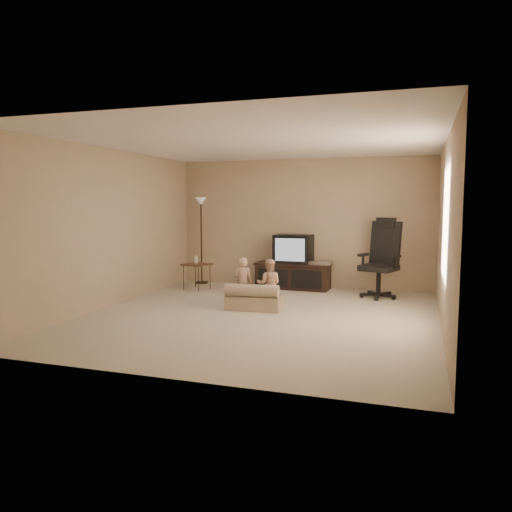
{
  "coord_description": "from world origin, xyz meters",
  "views": [
    {
      "loc": [
        2.21,
        -6.8,
        1.64
      ],
      "look_at": [
        -0.24,
        0.6,
        0.82
      ],
      "focal_mm": 35.0,
      "sensor_mm": 36.0,
      "label": 1
    }
  ],
  "objects_px": {
    "tv_stand": "(293,266)",
    "toddler_right": "(269,284)",
    "side_table": "(197,264)",
    "toddler_left": "(243,282)",
    "child_sofa": "(254,299)",
    "floor_lamp": "(201,221)",
    "office_chair": "(381,269)"
  },
  "relations": [
    {
      "from": "office_chair",
      "to": "toddler_right",
      "type": "distance_m",
      "value": 2.22
    },
    {
      "from": "office_chair",
      "to": "floor_lamp",
      "type": "relative_size",
      "value": 0.79
    },
    {
      "from": "side_table",
      "to": "floor_lamp",
      "type": "xyz_separation_m",
      "value": [
        -0.24,
        0.74,
        0.81
      ]
    },
    {
      "from": "toddler_left",
      "to": "toddler_right",
      "type": "bearing_deg",
      "value": 164.72
    },
    {
      "from": "office_chair",
      "to": "child_sofa",
      "type": "distance_m",
      "value": 2.47
    },
    {
      "from": "side_table",
      "to": "toddler_left",
      "type": "distance_m",
      "value": 1.88
    },
    {
      "from": "tv_stand",
      "to": "side_table",
      "type": "relative_size",
      "value": 2.2
    },
    {
      "from": "office_chair",
      "to": "side_table",
      "type": "xyz_separation_m",
      "value": [
        -3.4,
        -0.28,
        -0.02
      ]
    },
    {
      "from": "office_chair",
      "to": "child_sofa",
      "type": "bearing_deg",
      "value": -117.65
    },
    {
      "from": "floor_lamp",
      "to": "child_sofa",
      "type": "xyz_separation_m",
      "value": [
        1.85,
        -2.13,
        -1.12
      ]
    },
    {
      "from": "side_table",
      "to": "child_sofa",
      "type": "height_order",
      "value": "side_table"
    },
    {
      "from": "side_table",
      "to": "toddler_left",
      "type": "relative_size",
      "value": 0.85
    },
    {
      "from": "side_table",
      "to": "floor_lamp",
      "type": "bearing_deg",
      "value": 107.72
    },
    {
      "from": "tv_stand",
      "to": "toddler_right",
      "type": "relative_size",
      "value": 1.88
    },
    {
      "from": "tv_stand",
      "to": "toddler_right",
      "type": "height_order",
      "value": "tv_stand"
    },
    {
      "from": "floor_lamp",
      "to": "toddler_right",
      "type": "relative_size",
      "value": 2.25
    },
    {
      "from": "tv_stand",
      "to": "toddler_right",
      "type": "bearing_deg",
      "value": -85.47
    },
    {
      "from": "office_chair",
      "to": "floor_lamp",
      "type": "height_order",
      "value": "floor_lamp"
    },
    {
      "from": "tv_stand",
      "to": "child_sofa",
      "type": "relative_size",
      "value": 1.69
    },
    {
      "from": "child_sofa",
      "to": "toddler_left",
      "type": "xyz_separation_m",
      "value": [
        -0.22,
        0.13,
        0.23
      ]
    },
    {
      "from": "office_chair",
      "to": "side_table",
      "type": "relative_size",
      "value": 2.07
    },
    {
      "from": "side_table",
      "to": "child_sofa",
      "type": "xyz_separation_m",
      "value": [
        1.62,
        -1.39,
        -0.31
      ]
    },
    {
      "from": "floor_lamp",
      "to": "toddler_left",
      "type": "distance_m",
      "value": 2.73
    },
    {
      "from": "office_chair",
      "to": "toddler_left",
      "type": "bearing_deg",
      "value": -123.23
    },
    {
      "from": "child_sofa",
      "to": "toddler_left",
      "type": "height_order",
      "value": "toddler_left"
    },
    {
      "from": "floor_lamp",
      "to": "tv_stand",
      "type": "bearing_deg",
      "value": -1.71
    },
    {
      "from": "child_sofa",
      "to": "toddler_right",
      "type": "bearing_deg",
      "value": 23.85
    },
    {
      "from": "toddler_left",
      "to": "toddler_right",
      "type": "distance_m",
      "value": 0.43
    },
    {
      "from": "side_table",
      "to": "toddler_left",
      "type": "height_order",
      "value": "toddler_left"
    },
    {
      "from": "side_table",
      "to": "floor_lamp",
      "type": "relative_size",
      "value": 0.38
    },
    {
      "from": "child_sofa",
      "to": "side_table",
      "type": "bearing_deg",
      "value": 135.03
    },
    {
      "from": "child_sofa",
      "to": "toddler_right",
      "type": "xyz_separation_m",
      "value": [
        0.21,
        0.11,
        0.22
      ]
    }
  ]
}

